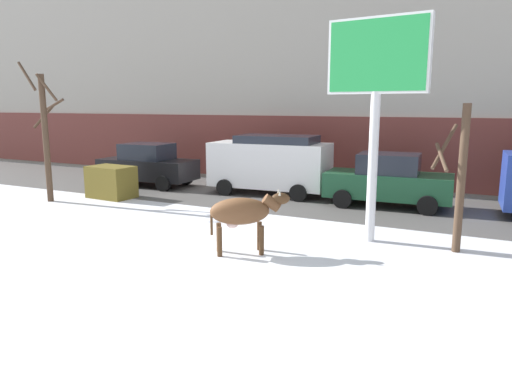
# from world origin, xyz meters

# --- Properties ---
(ground_plane) EXTENTS (120.00, 120.00, 0.00)m
(ground_plane) POSITION_xyz_m (0.00, 0.00, 0.00)
(ground_plane) COLOR white
(road_strip) EXTENTS (60.00, 5.60, 0.01)m
(road_strip) POSITION_xyz_m (0.00, 7.67, 0.00)
(road_strip) COLOR #514F4C
(road_strip) RESTS_ON ground
(building_facade) EXTENTS (44.00, 6.10, 13.00)m
(building_facade) POSITION_xyz_m (0.00, 13.54, 6.48)
(building_facade) COLOR gray
(building_facade) RESTS_ON ground
(cow_brown) EXTENTS (1.81, 1.38, 1.54)m
(cow_brown) POSITION_xyz_m (1.19, 0.94, 0.99)
(cow_brown) COLOR brown
(cow_brown) RESTS_ON ground
(billboard) EXTENTS (2.53, 0.51, 5.56)m
(billboard) POSITION_xyz_m (3.65, 3.29, 4.31)
(billboard) COLOR silver
(billboard) RESTS_ON ground
(car_black_sedan) EXTENTS (4.29, 2.17, 1.84)m
(car_black_sedan) POSITION_xyz_m (-6.93, 7.48, 0.91)
(car_black_sedan) COLOR black
(car_black_sedan) RESTS_ON ground
(car_white_van) EXTENTS (4.70, 2.32, 2.32)m
(car_white_van) POSITION_xyz_m (-1.36, 8.05, 1.24)
(car_white_van) COLOR white
(car_white_van) RESTS_ON ground
(car_darkgreen_sedan) EXTENTS (4.29, 2.17, 1.84)m
(car_darkgreen_sedan) POSITION_xyz_m (3.23, 7.77, 0.91)
(car_darkgreen_sedan) COLOR #194C2D
(car_darkgreen_sedan) RESTS_ON ground
(pedestrian_by_cars) EXTENTS (0.36, 0.24, 1.73)m
(pedestrian_by_cars) POSITION_xyz_m (-4.54, 10.88, 0.88)
(pedestrian_by_cars) COLOR #282833
(pedestrian_by_cars) RESTS_ON ground
(pedestrian_far_left) EXTENTS (0.36, 0.24, 1.73)m
(pedestrian_far_left) POSITION_xyz_m (-9.47, 10.88, 0.88)
(pedestrian_far_left) COLOR #282833
(pedestrian_far_left) RESTS_ON ground
(bare_tree_right_lot) EXTENTS (0.78, 1.33, 3.51)m
(bare_tree_right_lot) POSITION_xyz_m (5.67, 3.31, 1.84)
(bare_tree_right_lot) COLOR #4C3828
(bare_tree_right_lot) RESTS_ON ground
(bare_tree_far_back) EXTENTS (1.07, 1.25, 4.94)m
(bare_tree_far_back) POSITION_xyz_m (-8.01, 3.24, 2.53)
(bare_tree_far_back) COLOR #4C3828
(bare_tree_far_back) RESTS_ON ground
(dumpster) EXTENTS (1.77, 1.21, 1.20)m
(dumpster) POSITION_xyz_m (-6.46, 4.75, 0.60)
(dumpster) COLOR brown
(dumpster) RESTS_ON ground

